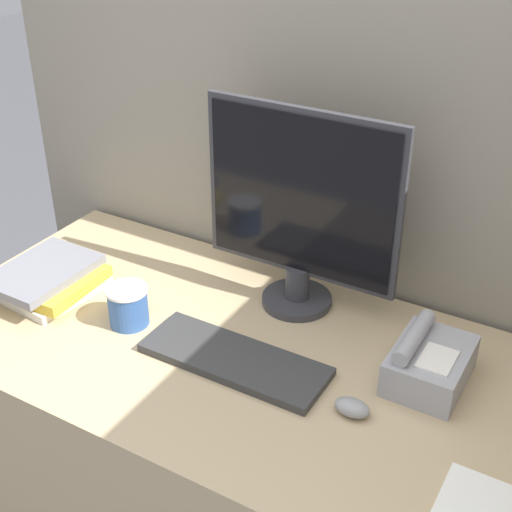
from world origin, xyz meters
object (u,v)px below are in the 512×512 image
Objects in this scene: desk_telephone at (429,363)px; mouse at (352,407)px; monitor at (300,212)px; keyboard at (235,360)px; coffee_cup at (128,306)px; book_stack at (47,279)px.

mouse is at bearing -118.66° from desk_telephone.
keyboard is at bearing -91.65° from monitor.
desk_telephone is (0.39, 0.16, 0.04)m from keyboard.
coffee_cup is (-0.30, 0.00, 0.04)m from keyboard.
monitor reaches higher than mouse.
desk_telephone reaches higher than keyboard.
keyboard is 4.25× the size of coffee_cup.
desk_telephone is (0.96, 0.15, 0.01)m from book_stack.
book_stack is at bearing 179.18° from keyboard.
keyboard is (-0.01, -0.29, -0.25)m from monitor.
keyboard is at bearing -157.59° from desk_telephone.
monitor is at bearing 88.35° from keyboard.
desk_telephone is (0.69, 0.16, -0.00)m from coffee_cup.
mouse is at bearing -1.77° from book_stack.
book_stack is (-0.27, 0.01, -0.01)m from coffee_cup.
book_stack is at bearing 178.23° from mouse.
book_stack reaches higher than mouse.
coffee_cup is at bearing -1.07° from book_stack.
monitor reaches higher than coffee_cup.
keyboard is 5.67× the size of mouse.
coffee_cup reaches higher than book_stack.
desk_telephone is at bearing 61.34° from mouse.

